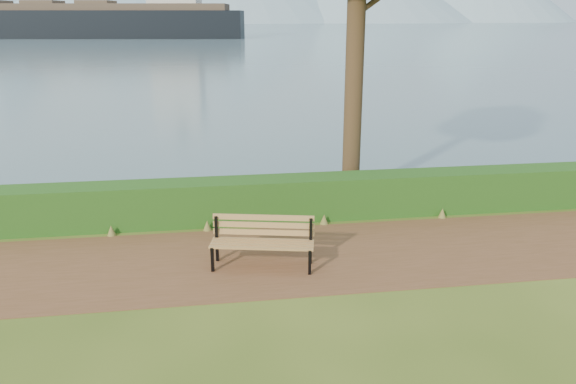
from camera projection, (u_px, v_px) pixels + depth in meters
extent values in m
plane|color=#3B4E16|center=(266.00, 265.00, 10.93)|extent=(140.00, 140.00, 0.00)
cube|color=brown|center=(264.00, 259.00, 11.21)|extent=(40.00, 3.40, 0.01)
cube|color=#184212|center=(253.00, 200.00, 13.23)|extent=(32.00, 0.85, 1.00)
cube|color=#485F74|center=(203.00, 26.00, 256.12)|extent=(700.00, 510.00, 0.00)
cube|color=black|center=(212.00, 260.00, 10.60)|extent=(0.07, 0.08, 0.49)
cube|color=black|center=(217.00, 239.00, 10.99)|extent=(0.07, 0.08, 0.94)
cube|color=black|center=(214.00, 244.00, 10.76)|extent=(0.18, 0.57, 0.05)
cube|color=black|center=(310.00, 262.00, 10.48)|extent=(0.07, 0.08, 0.49)
cube|color=black|center=(311.00, 241.00, 10.87)|extent=(0.07, 0.08, 0.94)
cube|color=black|center=(310.00, 247.00, 10.64)|extent=(0.18, 0.57, 0.05)
cube|color=#A0743E|center=(261.00, 248.00, 10.50)|extent=(1.95, 0.52, 0.04)
cube|color=#A0743E|center=(262.00, 245.00, 10.63)|extent=(1.95, 0.52, 0.04)
cube|color=#A0743E|center=(262.00, 243.00, 10.76)|extent=(1.95, 0.52, 0.04)
cube|color=#A0743E|center=(263.00, 240.00, 10.89)|extent=(1.95, 0.52, 0.04)
cube|color=#A0743E|center=(264.00, 232.00, 10.91)|extent=(1.94, 0.47, 0.11)
cube|color=#A0743E|center=(263.00, 225.00, 10.87)|extent=(1.94, 0.47, 0.11)
cube|color=#A0743E|center=(263.00, 217.00, 10.82)|extent=(1.94, 0.47, 0.11)
cylinder|color=#3E2A19|center=(355.00, 38.00, 13.67)|extent=(0.46, 0.46, 8.24)
cube|color=black|center=(59.00, 30.00, 119.26)|extent=(79.17, 23.24, 7.82)
cube|color=#4F3D2F|center=(56.00, 7.00, 117.88)|extent=(72.80, 21.14, 1.34)
cube|color=brown|center=(43.00, 3.00, 117.59)|extent=(7.68, 8.25, 0.89)
cube|color=brown|center=(96.00, 3.00, 117.66)|extent=(7.68, 8.25, 0.89)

